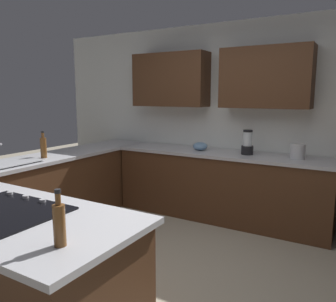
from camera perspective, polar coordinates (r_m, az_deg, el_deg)
ground_plane at (r=3.27m, az=-1.78°, el=-20.70°), size 14.00×14.00×0.00m
wall_back at (r=4.71m, az=10.79°, el=6.88°), size 6.00×0.44×2.60m
lower_cabinets_back at (r=4.58m, az=8.70°, el=-6.00°), size 2.80×0.60×0.86m
countertop_back at (r=4.48m, az=8.84°, el=-0.45°), size 2.84×0.64×0.04m
lower_cabinets_side at (r=4.61m, az=-17.63°, el=-6.26°), size 0.60×2.90×0.86m
countertop_side at (r=4.51m, az=-17.91°, el=-0.74°), size 0.64×2.94×0.04m
island_base at (r=2.64m, az=-25.10°, el=-18.91°), size 1.80×0.81×0.86m
island_top at (r=2.46m, az=-25.84°, el=-9.61°), size 1.88×0.89×0.04m
sink_unit at (r=4.06m, az=-25.91°, el=-1.79°), size 0.46×0.70×0.23m
cooktop at (r=2.46m, az=-25.77°, el=-8.98°), size 0.76×0.56×0.03m
blender at (r=4.36m, az=13.24°, el=1.16°), size 0.15×0.15×0.31m
mixing_bowl at (r=4.60m, az=5.45°, el=0.81°), size 0.20×0.20×0.11m
kettle at (r=4.23m, az=21.00°, el=-0.06°), size 0.17×0.17×0.18m
dish_soap_bottle at (r=4.28m, az=-20.25°, el=0.64°), size 0.07×0.07×0.32m
second_bottle at (r=1.79m, az=-17.85°, el=-11.54°), size 0.06×0.06×0.29m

